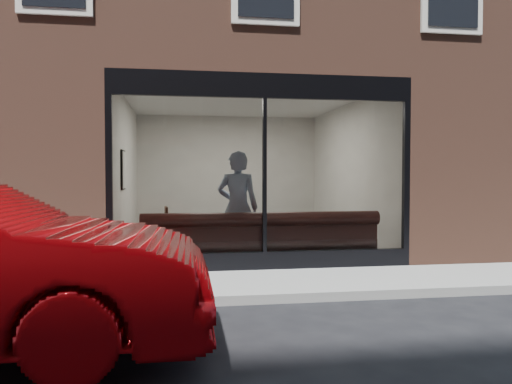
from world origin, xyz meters
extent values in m
plane|color=black|center=(0.00, 0.00, 0.00)|extent=(120.00, 120.00, 0.00)
cube|color=gray|center=(0.00, 1.00, 0.01)|extent=(40.00, 2.00, 0.01)
cube|color=gray|center=(0.00, -0.05, 0.06)|extent=(40.00, 0.10, 0.12)
cube|color=brown|center=(-3.75, 8.00, 1.60)|extent=(2.50, 12.00, 3.20)
cube|color=brown|center=(3.75, 8.00, 1.60)|extent=(2.50, 12.00, 3.20)
cube|color=brown|center=(0.00, 11.00, 1.60)|extent=(5.00, 6.00, 3.20)
plane|color=#2D2D30|center=(0.00, 5.00, 0.02)|extent=(6.00, 6.00, 0.00)
plane|color=white|center=(0.00, 5.00, 3.19)|extent=(6.00, 6.00, 0.00)
plane|color=silver|center=(0.00, 7.99, 1.60)|extent=(5.00, 0.00, 5.00)
plane|color=silver|center=(-2.49, 5.00, 1.60)|extent=(0.00, 6.00, 6.00)
plane|color=silver|center=(2.49, 5.00, 1.60)|extent=(0.00, 6.00, 6.00)
cube|color=black|center=(0.00, 2.05, 0.15)|extent=(5.00, 0.10, 0.30)
cube|color=black|center=(0.00, 2.05, 3.00)|extent=(5.00, 0.10, 0.40)
cube|color=black|center=(0.00, 2.05, 1.55)|extent=(0.06, 0.10, 2.50)
plane|color=white|center=(0.00, 2.02, 1.55)|extent=(4.80, 0.00, 4.80)
cube|color=#361613|center=(0.00, 2.45, 0.23)|extent=(4.00, 0.55, 0.45)
imported|color=#95AAC9|center=(-0.36, 2.71, 0.99)|extent=(0.82, 0.65, 1.97)
cube|color=black|center=(-1.61, 3.48, 0.74)|extent=(0.86, 0.86, 0.04)
cube|color=black|center=(1.53, 3.73, 0.74)|extent=(0.74, 0.74, 0.04)
cube|color=black|center=(-1.81, 3.69, 0.24)|extent=(0.47, 0.47, 0.04)
cube|color=white|center=(-2.45, 4.24, 1.66)|extent=(0.02, 0.54, 0.73)
camera|label=1|loc=(-1.40, -5.95, 1.56)|focal=35.00mm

